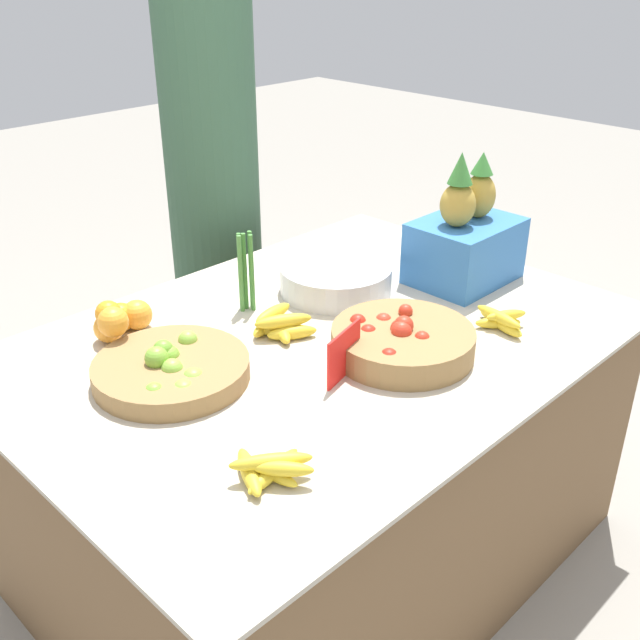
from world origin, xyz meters
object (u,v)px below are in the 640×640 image
at_px(price_sign, 344,354).
at_px(produce_crate, 465,240).
at_px(lime_bowl, 172,370).
at_px(vendor_person, 215,208).
at_px(metal_bowl, 336,279).
at_px(tomato_basket, 402,341).

relative_size(price_sign, produce_crate, 0.37).
distance_m(lime_bowl, vendor_person, 1.07).
height_order(metal_bowl, produce_crate, produce_crate).
bearing_deg(tomato_basket, lime_bowl, 147.39).
bearing_deg(tomato_basket, price_sign, 170.85).
bearing_deg(price_sign, lime_bowl, 122.43).
height_order(lime_bowl, produce_crate, produce_crate).
height_order(price_sign, vendor_person, vendor_person).
distance_m(metal_bowl, produce_crate, 0.39).
xyz_separation_m(tomato_basket, price_sign, (-0.17, 0.03, 0.02)).
height_order(produce_crate, vendor_person, vendor_person).
relative_size(metal_bowl, produce_crate, 0.81).
bearing_deg(price_sign, produce_crate, -3.58).
bearing_deg(lime_bowl, metal_bowl, 6.30).
relative_size(metal_bowl, vendor_person, 0.19).
bearing_deg(metal_bowl, vendor_person, 80.36).
bearing_deg(tomato_basket, produce_crate, 18.16).
relative_size(tomato_basket, price_sign, 2.41).
relative_size(metal_bowl, price_sign, 2.21).
distance_m(lime_bowl, metal_bowl, 0.62).
height_order(metal_bowl, vendor_person, vendor_person).
bearing_deg(vendor_person, produce_crate, -77.50).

